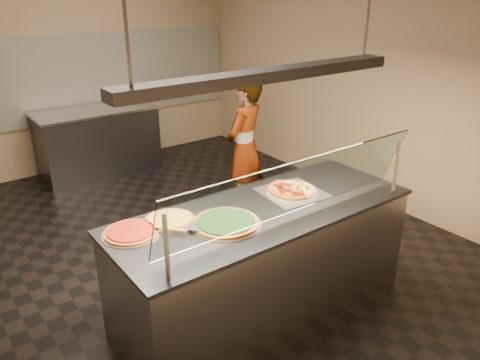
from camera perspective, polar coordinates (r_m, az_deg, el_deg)
ground at (r=4.95m, az=-6.46°, el=-8.20°), size 5.00×6.00×0.02m
wall_back at (r=7.11m, az=-19.81°, el=13.17°), size 5.00×0.02×3.00m
wall_right at (r=5.99m, az=14.47°, el=12.19°), size 0.02×6.00×3.00m
tile_band at (r=7.12m, az=-19.52°, el=11.57°), size 4.90×0.02×1.20m
serving_counter at (r=3.84m, az=2.85°, el=-9.72°), size 2.44×0.94×0.93m
sneeze_guard at (r=3.26m, az=6.93°, el=-0.96°), size 2.20×0.18×0.54m
perforated_tray at (r=3.91m, az=6.32°, el=-1.41°), size 0.52×0.52×0.01m
half_pizza_pepperoni at (r=3.83m, az=5.29°, el=-1.38°), size 0.24×0.41×0.05m
half_pizza_sausage at (r=3.96m, az=7.39°, el=-0.80°), size 0.24×0.41×0.04m
pizza_spinach at (r=3.37m, az=-1.75°, el=-5.20°), size 0.51×0.51×0.03m
pizza_cheese at (r=3.45m, az=-8.59°, el=-4.80°), size 0.39×0.39×0.03m
pizza_tomato at (r=3.34m, az=-13.14°, el=-6.22°), size 0.40×0.40×0.03m
pizza_spatula at (r=3.30m, az=-6.75°, el=-5.81°), size 0.28×0.18×0.02m
prep_table at (r=6.94m, az=-16.86°, el=4.49°), size 1.63×0.74×0.93m
worker at (r=5.30m, az=0.58°, el=3.90°), size 0.70×0.61×1.63m
heat_lamp_housing at (r=3.29m, az=3.36°, el=12.64°), size 2.30×0.18×0.08m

